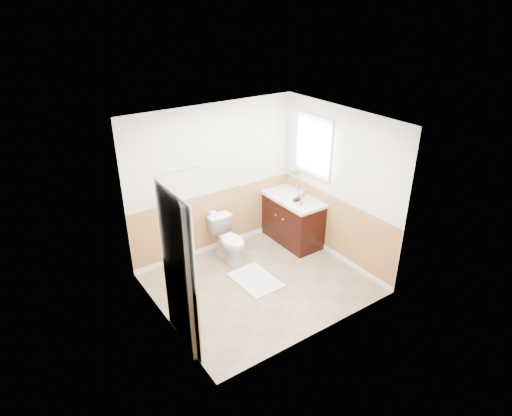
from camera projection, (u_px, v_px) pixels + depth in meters
floor at (260, 283)px, 6.62m from camera, size 3.00×3.00×0.00m
ceiling at (261, 122)px, 5.52m from camera, size 3.00×3.00×0.00m
wall_back at (214, 180)px, 7.03m from camera, size 3.00×0.00×3.00m
wall_front at (323, 250)px, 5.11m from camera, size 3.00×0.00×3.00m
wall_left at (160, 241)px, 5.31m from camera, size 0.00×3.00×3.00m
wall_right at (338, 186)px, 6.83m from camera, size 0.00×3.00×3.00m
wainscot_back at (217, 222)px, 7.36m from camera, size 3.00×0.00×3.00m
wainscot_front at (319, 301)px, 5.45m from camera, size 3.00×0.00×3.00m
wainscot_left at (166, 290)px, 5.65m from camera, size 0.00×2.60×2.60m
wainscot_right at (334, 228)px, 7.16m from camera, size 0.00×2.60×2.60m
toilet at (230, 240)px, 7.08m from camera, size 0.43×0.72×0.72m
bath_mat at (256, 280)px, 6.68m from camera, size 0.58×0.82×0.02m
vanity_cabinet at (293, 220)px, 7.61m from camera, size 0.55×1.10×0.80m
vanity_knob_left at (283, 220)px, 7.31m from camera, size 0.03×0.03×0.03m
vanity_knob_right at (276, 215)px, 7.46m from camera, size 0.03×0.03×0.03m
countertop at (293, 199)px, 7.41m from camera, size 0.60×1.15×0.05m
sink_basin at (288, 194)px, 7.51m from camera, size 0.36×0.36×0.02m
faucet at (296, 188)px, 7.58m from camera, size 0.02×0.02×0.14m
lotion_bottle at (301, 199)px, 7.07m from camera, size 0.05×0.05×0.22m
soap_dispenser at (302, 191)px, 7.38m from camera, size 0.10×0.10×0.20m
hair_dryer_body at (297, 199)px, 7.25m from camera, size 0.14×0.07×0.07m
hair_dryer_handle at (295, 201)px, 7.26m from camera, size 0.03×0.03×0.07m
mirror_panel at (294, 149)px, 7.50m from camera, size 0.02×0.35×0.90m
window_frame at (314, 146)px, 7.03m from camera, size 0.04×0.80×1.00m
window_glass at (315, 146)px, 7.04m from camera, size 0.01×0.70×0.90m
door at (185, 271)px, 5.13m from camera, size 0.29×0.78×2.04m
door_frame at (179, 272)px, 5.09m from camera, size 0.02×0.92×2.10m
door_knob at (178, 262)px, 5.43m from camera, size 0.06×0.06×0.06m
towel_bar at (183, 168)px, 6.56m from camera, size 0.62×0.02×0.02m
tp_holder_bar at (213, 214)px, 7.17m from camera, size 0.14×0.02×0.02m
tp_roll at (213, 214)px, 7.17m from camera, size 0.10×0.11×0.11m
tp_sheet at (213, 220)px, 7.22m from camera, size 0.10×0.01×0.16m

